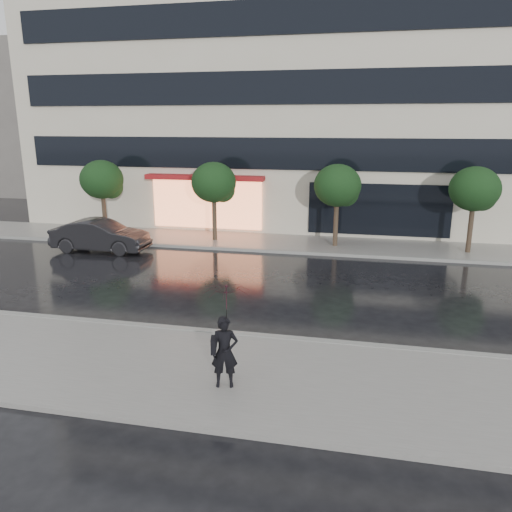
# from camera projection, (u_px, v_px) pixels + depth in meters

# --- Properties ---
(ground) EXTENTS (120.00, 120.00, 0.00)m
(ground) POSITION_uv_depth(u_px,v_px,m) (216.00, 321.00, 15.13)
(ground) COLOR black
(ground) RESTS_ON ground
(sidewalk_near) EXTENTS (60.00, 4.50, 0.12)m
(sidewalk_near) POSITION_uv_depth(u_px,v_px,m) (177.00, 369.00, 12.05)
(sidewalk_near) COLOR slate
(sidewalk_near) RESTS_ON ground
(sidewalk_far) EXTENTS (60.00, 3.50, 0.12)m
(sidewalk_far) POSITION_uv_depth(u_px,v_px,m) (274.00, 242.00, 24.80)
(sidewalk_far) COLOR slate
(sidewalk_far) RESTS_ON ground
(curb_near) EXTENTS (60.00, 0.25, 0.14)m
(curb_near) POSITION_uv_depth(u_px,v_px,m) (205.00, 332.00, 14.17)
(curb_near) COLOR gray
(curb_near) RESTS_ON ground
(curb_far) EXTENTS (60.00, 0.25, 0.14)m
(curb_far) POSITION_uv_depth(u_px,v_px,m) (268.00, 251.00, 23.14)
(curb_far) COLOR gray
(curb_far) RESTS_ON ground
(office_building) EXTENTS (30.00, 12.76, 18.00)m
(office_building) POSITION_uv_depth(u_px,v_px,m) (298.00, 68.00, 29.77)
(office_building) COLOR beige
(office_building) RESTS_ON ground
(tree_far_west) EXTENTS (2.20, 2.20, 3.99)m
(tree_far_west) POSITION_uv_depth(u_px,v_px,m) (103.00, 181.00, 25.65)
(tree_far_west) COLOR #33261C
(tree_far_west) RESTS_ON ground
(tree_mid_west) EXTENTS (2.20, 2.20, 3.99)m
(tree_mid_west) POSITION_uv_depth(u_px,v_px,m) (215.00, 184.00, 24.44)
(tree_mid_west) COLOR #33261C
(tree_mid_west) RESTS_ON ground
(tree_mid_east) EXTENTS (2.20, 2.20, 3.99)m
(tree_mid_east) POSITION_uv_depth(u_px,v_px,m) (339.00, 187.00, 23.23)
(tree_mid_east) COLOR #33261C
(tree_mid_east) RESTS_ON ground
(tree_far_east) EXTENTS (2.20, 2.20, 3.99)m
(tree_far_east) POSITION_uv_depth(u_px,v_px,m) (476.00, 191.00, 22.02)
(tree_far_east) COLOR #33261C
(tree_far_east) RESTS_ON ground
(parked_car) EXTENTS (4.52, 1.61, 1.48)m
(parked_car) POSITION_uv_depth(u_px,v_px,m) (100.00, 236.00, 23.18)
(parked_car) COLOR black
(parked_car) RESTS_ON ground
(pedestrian_with_umbrella) EXTENTS (1.22, 1.24, 2.40)m
(pedestrian_with_umbrella) POSITION_uv_depth(u_px,v_px,m) (226.00, 318.00, 10.78)
(pedestrian_with_umbrella) COLOR black
(pedestrian_with_umbrella) RESTS_ON sidewalk_near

